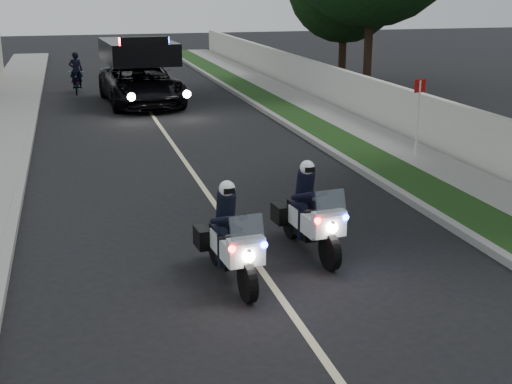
% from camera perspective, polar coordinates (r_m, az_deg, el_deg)
% --- Properties ---
extents(ground, '(120.00, 120.00, 0.00)m').
position_cam_1_polar(ground, '(10.24, 2.54, -9.43)').
color(ground, black).
rests_on(ground, ground).
extents(curb_right, '(0.20, 60.00, 0.15)m').
position_cam_1_polar(curb_right, '(20.47, 4.98, 4.18)').
color(curb_right, gray).
rests_on(curb_right, ground).
extents(grass_verge, '(1.20, 60.00, 0.16)m').
position_cam_1_polar(grass_verge, '(20.72, 6.81, 4.29)').
color(grass_verge, '#193814').
rests_on(grass_verge, ground).
extents(sidewalk_right, '(1.40, 60.00, 0.16)m').
position_cam_1_polar(sidewalk_right, '(21.23, 10.07, 4.45)').
color(sidewalk_right, gray).
rests_on(sidewalk_right, ground).
extents(property_wall, '(0.22, 60.00, 1.50)m').
position_cam_1_polar(property_wall, '(21.55, 12.59, 6.31)').
color(property_wall, beige).
rests_on(property_wall, ground).
extents(curb_left, '(0.20, 60.00, 0.15)m').
position_cam_1_polar(curb_left, '(19.30, -18.56, 2.58)').
color(curb_left, gray).
rests_on(curb_left, ground).
extents(lane_marking, '(0.12, 50.00, 0.01)m').
position_cam_1_polar(lane_marking, '(19.48, -6.44, 3.28)').
color(lane_marking, '#BFB78C').
rests_on(lane_marking, ground).
extents(police_moto_left, '(0.83, 1.96, 1.63)m').
position_cam_1_polar(police_moto_left, '(11.07, -2.11, -7.33)').
color(police_moto_left, silver).
rests_on(police_moto_left, ground).
extents(police_moto_right, '(0.85, 1.99, 1.64)m').
position_cam_1_polar(police_moto_right, '(12.22, 4.38, -4.98)').
color(police_moto_right, white).
rests_on(police_moto_right, ground).
extents(police_suv, '(3.12, 6.10, 2.89)m').
position_cam_1_polar(police_suv, '(27.75, -9.44, 7.19)').
color(police_suv, black).
rests_on(police_suv, ground).
extents(bicycle, '(0.74, 1.93, 1.00)m').
position_cam_1_polar(bicycle, '(31.37, -14.59, 7.97)').
color(bicycle, black).
rests_on(bicycle, ground).
extents(cyclist, '(0.59, 0.42, 1.57)m').
position_cam_1_polar(cyclist, '(31.37, -14.59, 7.97)').
color(cyclist, black).
rests_on(cyclist, ground).
extents(sign_post, '(0.40, 0.40, 2.25)m').
position_cam_1_polar(sign_post, '(18.98, 13.05, 2.57)').
color(sign_post, '#A70B16').
rests_on(sign_post, ground).
extents(tree_right_d, '(9.91, 9.91, 12.87)m').
position_cam_1_polar(tree_right_d, '(31.08, 9.12, 8.22)').
color(tree_right_d, '#133712').
rests_on(tree_right_d, ground).
extents(tree_right_e, '(5.38, 5.38, 8.84)m').
position_cam_1_polar(tree_right_e, '(33.65, 7.09, 8.94)').
color(tree_right_e, black).
rests_on(tree_right_e, ground).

